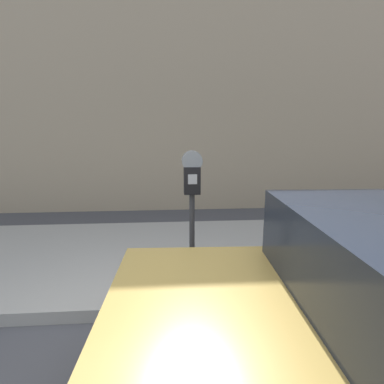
# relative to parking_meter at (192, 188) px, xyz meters

# --- Properties ---
(sidewalk) EXTENTS (24.00, 2.80, 0.14)m
(sidewalk) POSITION_rel_parking_meter_xyz_m (-0.31, 0.93, -1.20)
(sidewalk) COLOR #9E9B96
(sidewalk) RESTS_ON ground_plane
(building_facade) EXTENTS (24.00, 0.30, 6.74)m
(building_facade) POSITION_rel_parking_meter_xyz_m (-0.31, 3.86, 2.10)
(building_facade) COLOR tan
(building_facade) RESTS_ON ground_plane
(parking_meter) EXTENTS (0.22, 0.15, 1.53)m
(parking_meter) POSITION_rel_parking_meter_xyz_m (0.00, 0.00, 0.00)
(parking_meter) COLOR #2D2D30
(parking_meter) RESTS_ON sidewalk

